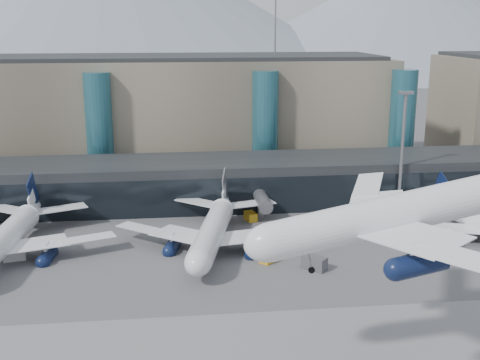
# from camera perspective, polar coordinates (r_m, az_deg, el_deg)

# --- Properties ---
(ground) EXTENTS (900.00, 900.00, 0.00)m
(ground) POSITION_cam_1_polar(r_m,az_deg,el_deg) (82.68, 6.97, -13.68)
(ground) COLOR #515154
(ground) RESTS_ON ground
(concourse) EXTENTS (170.00, 27.00, 10.00)m
(concourse) POSITION_cam_1_polar(r_m,az_deg,el_deg) (133.99, 1.31, -0.10)
(concourse) COLOR black
(concourse) RESTS_ON ground
(terminal_main) EXTENTS (130.00, 30.00, 31.00)m
(terminal_main) POSITION_cam_1_polar(r_m,az_deg,el_deg) (162.46, -9.08, 6.11)
(terminal_main) COLOR gray
(terminal_main) RESTS_ON ground
(teal_towers) EXTENTS (116.40, 19.40, 46.00)m
(teal_towers) POSITION_cam_1_polar(r_m,az_deg,el_deg) (146.78, -5.37, 4.76)
(teal_towers) COLOR #296474
(teal_towers) RESTS_ON ground
(mountain_ridge) EXTENTS (910.00, 400.00, 110.00)m
(mountain_ridge) POSITION_cam_1_polar(r_m,az_deg,el_deg) (451.91, -2.41, 15.49)
(mountain_ridge) COLOR gray
(mountain_ridge) RESTS_ON ground
(lightmast_mid) EXTENTS (3.00, 1.20, 25.60)m
(lightmast_mid) POSITION_cam_1_polar(r_m,az_deg,el_deg) (130.30, 15.15, 3.23)
(lightmast_mid) COLOR slate
(lightmast_mid) RESTS_ON ground
(hero_jet) EXTENTS (36.16, 37.11, 11.96)m
(hero_jet) POSITION_cam_1_polar(r_m,az_deg,el_deg) (67.07, 16.49, -1.89)
(hero_jet) COLOR white
(hero_jet) RESTS_ON ground
(jet_parked_left) EXTENTS (38.52, 38.10, 12.46)m
(jet_parked_left) POSITION_cam_1_polar(r_m,az_deg,el_deg) (112.38, -20.99, -4.17)
(jet_parked_left) COLOR white
(jet_parked_left) RESTS_ON ground
(jet_parked_mid) EXTENTS (37.69, 38.69, 12.44)m
(jet_parked_mid) POSITION_cam_1_polar(r_m,az_deg,el_deg) (108.95, -2.40, -3.76)
(jet_parked_mid) COLOR white
(jet_parked_mid) RESTS_ON ground
(jet_parked_right) EXTENTS (32.85, 32.64, 10.64)m
(jet_parked_right) POSITION_cam_1_polar(r_m,az_deg,el_deg) (122.46, 21.13, -3.00)
(jet_parked_right) COLOR white
(jet_parked_right) RESTS_ON ground
(veh_a) EXTENTS (4.00, 2.76, 2.05)m
(veh_a) POSITION_cam_1_polar(r_m,az_deg,el_deg) (109.95, -20.60, -6.59)
(veh_a) COLOR silver
(veh_a) RESTS_ON ground
(veh_b) EXTENTS (2.61, 3.39, 1.72)m
(veh_b) POSITION_cam_1_polar(r_m,az_deg,el_deg) (122.90, 1.01, -3.47)
(veh_b) COLOR gold
(veh_b) RESTS_ON ground
(veh_c) EXTENTS (4.29, 4.19, 2.18)m
(veh_c) POSITION_cam_1_polar(r_m,az_deg,el_deg) (99.91, 7.06, -7.82)
(veh_c) COLOR #4A4A4F
(veh_c) RESTS_ON ground
(veh_d) EXTENTS (2.61, 3.26, 1.65)m
(veh_d) POSITION_cam_1_polar(r_m,az_deg,el_deg) (133.94, 18.62, -2.74)
(veh_d) COLOR silver
(veh_d) RESTS_ON ground
(veh_g) EXTENTS (3.02, 2.85, 1.54)m
(veh_g) POSITION_cam_1_polar(r_m,az_deg,el_deg) (121.09, 14.36, -4.27)
(veh_g) COLOR silver
(veh_g) RESTS_ON ground
(veh_h) EXTENTS (3.87, 3.88, 1.98)m
(veh_h) POSITION_cam_1_polar(r_m,az_deg,el_deg) (102.50, 2.81, -7.19)
(veh_h) COLOR gold
(veh_h) RESTS_ON ground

